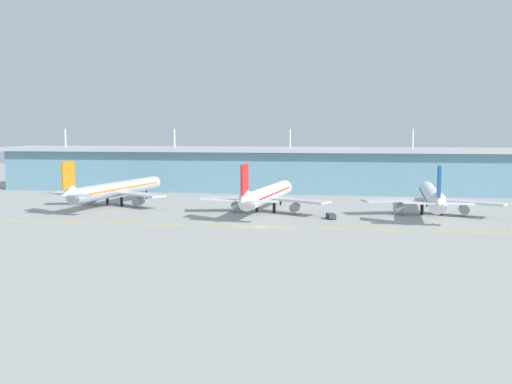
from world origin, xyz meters
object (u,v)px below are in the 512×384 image
airliner_far (432,197)px  safety_cone_left_wingtip (508,223)px  airliner_near (116,189)px  airliner_middle (267,195)px  safety_cone_nose_front (434,223)px  pushback_tug (331,216)px

airliner_far → safety_cone_left_wingtip: size_ratio=91.29×
airliner_near → airliner_middle: (61.05, -10.11, -0.01)m
safety_cone_left_wingtip → safety_cone_nose_front: 23.22m
pushback_tug → airliner_middle: bearing=151.4°
pushback_tug → safety_cone_left_wingtip: bearing=-3.0°
airliner_near → safety_cone_nose_front: airliner_near is taller
airliner_near → safety_cone_left_wingtip: bearing=-10.4°
airliner_far → safety_cone_nose_front: 21.70m
pushback_tug → safety_cone_nose_front: size_ratio=7.02×
pushback_tug → safety_cone_left_wingtip: 55.82m
airliner_far → airliner_near: bearing=176.4°
airliner_far → pushback_tug: size_ratio=13.00×
airliner_near → pushback_tug: bearing=-15.2°
pushback_tug → safety_cone_nose_front: bearing=-9.2°
pushback_tug → safety_cone_nose_front: 33.07m
airliner_middle → airliner_far: 58.19m
airliner_near → pushback_tug: 87.73m
airliner_near → safety_cone_nose_front: 120.66m
safety_cone_left_wingtip → airliner_near: bearing=169.6°
airliner_far → airliner_middle: bearing=-177.4°
airliner_middle → pushback_tug: bearing=-28.6°
airliner_far → pushback_tug: (-34.66, -15.43, -5.35)m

